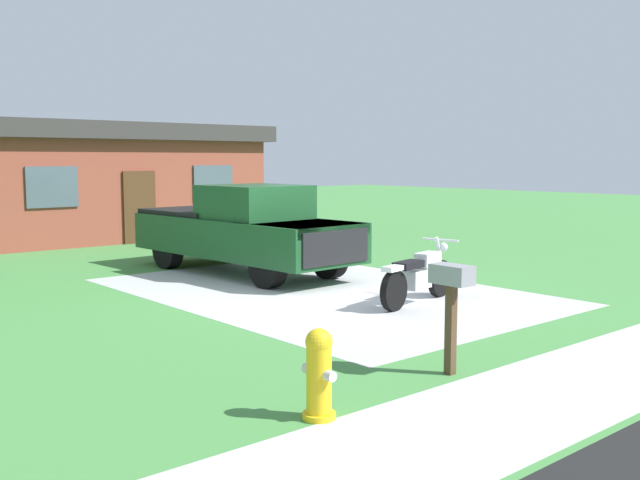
% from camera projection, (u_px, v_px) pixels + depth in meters
% --- Properties ---
extents(ground_plane, '(80.00, 80.00, 0.00)m').
position_uv_depth(ground_plane, '(322.00, 291.00, 13.45)').
color(ground_plane, '#458540').
extents(driveway_pad, '(5.64, 8.25, 0.01)m').
position_uv_depth(driveway_pad, '(322.00, 291.00, 13.45)').
color(driveway_pad, '#B5B5B5').
rests_on(driveway_pad, ground).
extents(motorcycle, '(2.19, 0.82, 1.09)m').
position_uv_depth(motorcycle, '(418.00, 276.00, 12.30)').
color(motorcycle, black).
rests_on(motorcycle, ground).
extents(pickup_truck, '(2.30, 5.72, 1.90)m').
position_uv_depth(pickup_truck, '(242.00, 229.00, 15.58)').
color(pickup_truck, black).
rests_on(pickup_truck, ground).
extents(fire_hydrant, '(0.32, 0.40, 0.87)m').
position_uv_depth(fire_hydrant, '(319.00, 375.00, 6.82)').
color(fire_hydrant, yellow).
rests_on(fire_hydrant, ground).
extents(mailbox, '(0.26, 0.48, 1.26)m').
position_uv_depth(mailbox, '(452.00, 290.00, 8.18)').
color(mailbox, '#4C3823').
rests_on(mailbox, ground).
extents(neighbor_house, '(9.60, 5.60, 3.50)m').
position_uv_depth(neighbor_house, '(102.00, 180.00, 22.92)').
color(neighbor_house, brown).
rests_on(neighbor_house, ground).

